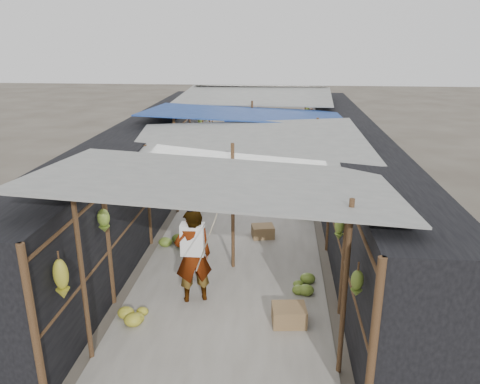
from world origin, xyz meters
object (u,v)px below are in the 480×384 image
(black_basin, at_px, (301,161))
(crate_near, at_px, (263,232))
(vendor_seated, at_px, (290,169))
(shopper_blue, at_px, (213,174))
(vendor_elderly, at_px, (193,256))

(black_basin, bearing_deg, crate_near, -99.53)
(vendor_seated, bearing_deg, shopper_blue, -29.53)
(black_basin, xyz_separation_m, shopper_blue, (-2.64, -4.59, 0.77))
(crate_near, distance_m, black_basin, 6.96)
(crate_near, distance_m, shopper_blue, 2.81)
(crate_near, xyz_separation_m, vendor_seated, (0.71, 4.53, 0.29))
(black_basin, height_order, vendor_seated, vendor_seated)
(black_basin, bearing_deg, shopper_blue, -119.88)
(crate_near, bearing_deg, shopper_blue, 111.57)
(vendor_elderly, bearing_deg, crate_near, -130.89)
(shopper_blue, distance_m, vendor_seated, 3.18)
(vendor_elderly, distance_m, shopper_blue, 5.13)
(crate_near, height_order, vendor_seated, vendor_seated)
(crate_near, bearing_deg, vendor_seated, 69.55)
(shopper_blue, relative_size, vendor_seated, 1.97)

